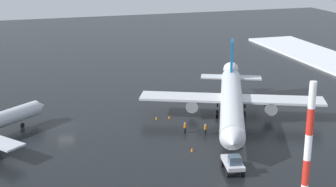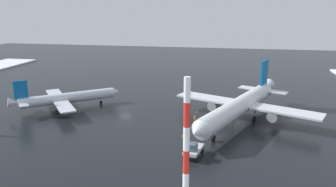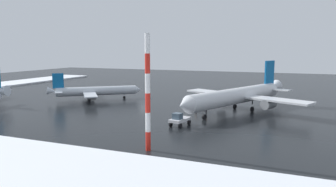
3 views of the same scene
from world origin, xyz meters
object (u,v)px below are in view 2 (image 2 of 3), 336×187
at_px(traffic_cone_near_nose, 197,112).
at_px(traffic_cone_mid_line, 187,111).
at_px(pushback_tug, 193,149).
at_px(antenna_mast, 186,150).
at_px(ground_crew_mid_apron, 195,119).
at_px(airplane_parked_portside, 66,98).
at_px(traffic_cone_wingtip_side, 183,135).
at_px(ground_crew_near_tug, 208,123).
at_px(airplane_parked_starboard, 240,105).

xyz_separation_m(traffic_cone_near_nose, traffic_cone_mid_line, (-2.20, 0.11, 0.00)).
height_order(pushback_tug, antenna_mast, antenna_mast).
relative_size(ground_crew_mid_apron, antenna_mast, 0.11).
distance_m(pushback_tug, antenna_mast, 16.49).
distance_m(airplane_parked_portside, ground_crew_mid_apron, 30.68).
height_order(pushback_tug, traffic_cone_mid_line, pushback_tug).
distance_m(antenna_mast, traffic_cone_wingtip_side, 24.42).
bearing_deg(airplane_parked_portside, traffic_cone_mid_line, -33.41).
height_order(ground_crew_mid_apron, antenna_mast, antenna_mast).
xyz_separation_m(antenna_mast, traffic_cone_wingtip_side, (-3.74, 22.87, -7.71)).
height_order(ground_crew_near_tug, traffic_cone_mid_line, ground_crew_near_tug).
relative_size(ground_crew_mid_apron, traffic_cone_wingtip_side, 3.11).
relative_size(pushback_tug, ground_crew_mid_apron, 2.88).
bearing_deg(ground_crew_near_tug, traffic_cone_mid_line, 39.83).
bearing_deg(airplane_parked_starboard, traffic_cone_near_nose, -93.23).
distance_m(pushback_tug, traffic_cone_near_nose, 22.25).
bearing_deg(ground_crew_near_tug, traffic_cone_wingtip_side, 152.54).
distance_m(airplane_parked_starboard, airplane_parked_portside, 39.20).
bearing_deg(antenna_mast, airplane_parked_portside, 133.22).
xyz_separation_m(airplane_parked_starboard, pushback_tug, (-7.40, -17.59, -2.34)).
relative_size(airplane_parked_starboard, traffic_cone_mid_line, 63.78).
xyz_separation_m(airplane_parked_portside, traffic_cone_wingtip_side, (28.91, -11.87, -2.20)).
height_order(ground_crew_near_tug, traffic_cone_wingtip_side, ground_crew_near_tug).
bearing_deg(airplane_parked_starboard, ground_crew_near_tug, -32.24).
xyz_separation_m(airplane_parked_portside, traffic_cone_near_nose, (29.96, 2.46, -2.20)).
height_order(ground_crew_mid_apron, traffic_cone_mid_line, ground_crew_mid_apron).
bearing_deg(traffic_cone_wingtip_side, airplane_parked_starboard, 43.69).
bearing_deg(ground_crew_near_tug, airplane_parked_portside, 88.28).
relative_size(airplane_parked_portside, ground_crew_mid_apron, 12.32).
height_order(traffic_cone_near_nose, traffic_cone_mid_line, same).
relative_size(antenna_mast, traffic_cone_near_nose, 29.02).
relative_size(airplane_parked_portside, traffic_cone_wingtip_side, 38.29).
xyz_separation_m(airplane_parked_starboard, airplane_parked_portside, (-39.13, 2.11, -1.14)).
xyz_separation_m(airplane_parked_starboard, ground_crew_mid_apron, (-8.85, -2.62, -2.65)).
height_order(antenna_mast, traffic_cone_wingtip_side, antenna_mast).
height_order(airplane_parked_starboard, traffic_cone_near_nose, airplane_parked_starboard).
relative_size(pushback_tug, ground_crew_near_tug, 2.88).
bearing_deg(traffic_cone_near_nose, airplane_parked_portside, -175.31).
relative_size(ground_crew_near_tug, traffic_cone_mid_line, 3.11).
relative_size(airplane_parked_starboard, pushback_tug, 7.12).
relative_size(airplane_parked_starboard, ground_crew_near_tug, 20.51).
bearing_deg(traffic_cone_near_nose, traffic_cone_wingtip_side, -94.20).
bearing_deg(ground_crew_mid_apron, traffic_cone_near_nose, 156.95).
bearing_deg(traffic_cone_wingtip_side, airplane_parked_portside, 157.67).
bearing_deg(pushback_tug, ground_crew_mid_apron, -163.89).
height_order(antenna_mast, traffic_cone_mid_line, antenna_mast).
xyz_separation_m(ground_crew_mid_apron, traffic_cone_near_nose, (-0.32, 7.19, -0.70)).
height_order(airplane_parked_starboard, airplane_parked_portside, airplane_parked_starboard).
bearing_deg(traffic_cone_mid_line, pushback_tug, -79.92).
bearing_deg(ground_crew_near_tug, airplane_parked_starboard, -46.44).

